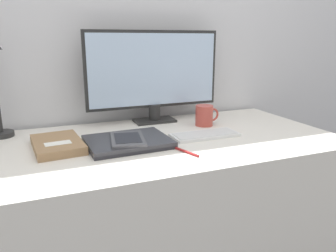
% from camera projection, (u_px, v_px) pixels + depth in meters
% --- Properties ---
extents(wall_back, '(3.60, 0.05, 2.40)m').
position_uv_depth(wall_back, '(133.00, 21.00, 1.58)').
color(wall_back, silver).
rests_on(wall_back, ground_plane).
extents(desk, '(1.42, 0.73, 0.73)m').
position_uv_depth(desk, '(164.00, 218.00, 1.42)').
color(desk, silver).
rests_on(desk, ground_plane).
extents(monitor, '(0.65, 0.11, 0.43)m').
position_uv_depth(monitor, '(154.00, 74.00, 1.55)').
color(monitor, '#262626').
rests_on(monitor, desk).
extents(keyboard, '(0.28, 0.12, 0.01)m').
position_uv_depth(keyboard, '(205.00, 135.00, 1.36)').
color(keyboard, silver).
rests_on(keyboard, desk).
extents(laptop, '(0.32, 0.25, 0.03)m').
position_uv_depth(laptop, '(128.00, 142.00, 1.25)').
color(laptop, '#232328').
rests_on(laptop, desk).
extents(ereader, '(0.15, 0.21, 0.01)m').
position_uv_depth(ereader, '(128.00, 139.00, 1.23)').
color(ereader, '#4C4C51').
rests_on(ereader, laptop).
extents(notebook, '(0.19, 0.27, 0.03)m').
position_uv_depth(notebook, '(57.00, 144.00, 1.21)').
color(notebook, '#93704C').
rests_on(notebook, desk).
extents(coffee_mug, '(0.12, 0.08, 0.10)m').
position_uv_depth(coffee_mug, '(205.00, 115.00, 1.53)').
color(coffee_mug, '#B7473D').
rests_on(coffee_mug, desk).
extents(pen, '(0.05, 0.13, 0.01)m').
position_uv_depth(pen, '(185.00, 151.00, 1.17)').
color(pen, maroon).
rests_on(pen, desk).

